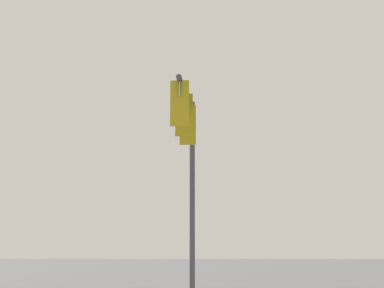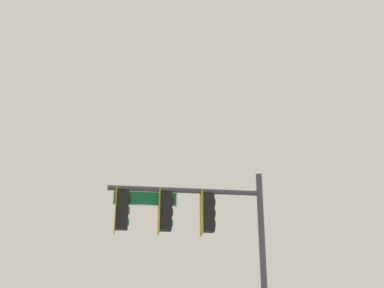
{
  "view_description": "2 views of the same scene",
  "coord_description": "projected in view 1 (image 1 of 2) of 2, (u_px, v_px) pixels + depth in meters",
  "views": [
    {
      "loc": [
        9.39,
        -5.4,
        1.53
      ],
      "look_at": [
        -7.44,
        -6.25,
        5.04
      ],
      "focal_mm": 50.0,
      "sensor_mm": 36.0,
      "label": 1
    },
    {
      "loc": [
        -4.45,
        8.67,
        1.67
      ],
      "look_at": [
        -6.9,
        -6.42,
        7.79
      ],
      "focal_mm": 50.0,
      "sensor_mm": 36.0,
      "label": 2
    }
  ],
  "objects": [
    {
      "name": "signal_pole_near",
      "position": [
        187.0,
        138.0,
        16.74
      ],
      "size": [
        4.64,
        0.6,
        6.88
      ],
      "color": "#47474C",
      "rests_on": "ground_plane"
    }
  ]
}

